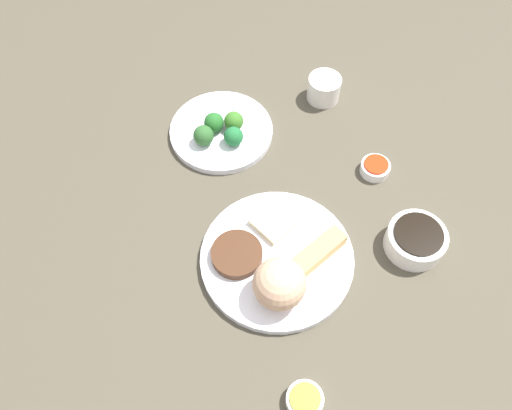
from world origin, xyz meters
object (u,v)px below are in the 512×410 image
Objects in this scene: teacup at (324,89)px; soy_sauce_bowl at (415,240)px; broccoli_plate at (221,131)px; sauce_ramekin_sweet_and_sour at (375,168)px; main_plate at (277,258)px; sauce_ramekin_hot_mustard at (305,400)px.

soy_sauce_bowl is at bearing 83.20° from teacup.
soy_sauce_bowl is (-0.18, 0.38, 0.01)m from broccoli_plate.
broccoli_plate is 0.30m from sauce_ramekin_sweet_and_sour.
broccoli_plate is at bearing -63.99° from soy_sauce_bowl.
main_plate is at bearing -20.85° from soy_sauce_bowl.
sauce_ramekin_hot_mustard is (0.07, 0.22, 0.00)m from main_plate.
soy_sauce_bowl is 0.32m from sauce_ramekin_hot_mustard.
sauce_ramekin_hot_mustard is 0.82× the size of teacup.
broccoli_plate is at bearing -102.20° from sauce_ramekin_hot_mustard.
sauce_ramekin_sweet_and_sour is at bearing 86.53° from teacup.
broccoli_plate is 3.03× the size of teacup.
main_plate is at bearing 46.99° from teacup.
teacup reaches higher than sauce_ramekin_hot_mustard.
sauce_ramekin_sweet_and_sour is at bearing -162.92° from main_plate.
soy_sauce_bowl is 0.37m from teacup.
sauce_ramekin_hot_mustard is at bearing 42.18° from sauce_ramekin_sweet_and_sour.
teacup is at bearing -93.47° from sauce_ramekin_sweet_and_sour.
sauce_ramekin_sweet_and_sour is at bearing 134.93° from broccoli_plate.
sauce_ramekin_sweet_and_sour is (-0.21, 0.22, 0.00)m from broccoli_plate.
broccoli_plate is at bearing -97.08° from main_plate.
soy_sauce_bowl is 1.51× the size of teacup.
broccoli_plate is 0.23m from teacup.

